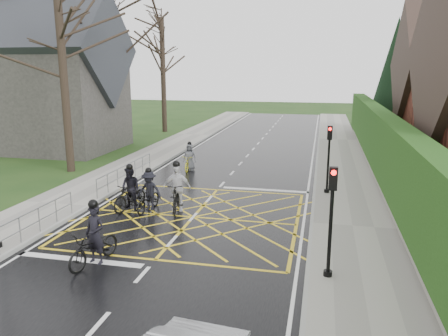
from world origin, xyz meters
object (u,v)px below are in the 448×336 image
at_px(cyclist_back, 130,193).
at_px(cyclist_mid, 149,195).
at_px(cyclist_rear, 94,244).
at_px(cyclist_front, 176,193).
at_px(cyclist_lead, 189,161).

distance_m(cyclist_back, cyclist_mid, 0.79).
height_order(cyclist_rear, cyclist_front, cyclist_front).
distance_m(cyclist_back, cyclist_lead, 7.30).
distance_m(cyclist_rear, cyclist_lead, 12.30).
bearing_deg(cyclist_mid, cyclist_lead, 98.51).
distance_m(cyclist_rear, cyclist_mid, 5.05).
distance_m(cyclist_front, cyclist_lead, 7.23).
xyz_separation_m(cyclist_rear, cyclist_front, (0.77, 5.23, 0.13)).
height_order(cyclist_rear, cyclist_back, cyclist_rear).
relative_size(cyclist_rear, cyclist_lead, 1.24).
xyz_separation_m(cyclist_back, cyclist_lead, (0.27, 7.30, -0.16)).
height_order(cyclist_front, cyclist_lead, cyclist_front).
xyz_separation_m(cyclist_rear, cyclist_mid, (-0.35, 5.04, 0.01)).
bearing_deg(cyclist_back, cyclist_rear, -60.68).
bearing_deg(cyclist_lead, cyclist_rear, -89.63).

